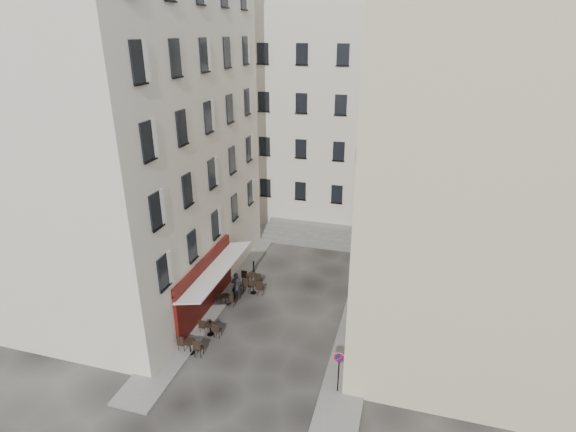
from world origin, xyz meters
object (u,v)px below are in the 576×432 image
(no_parking_sign, at_px, (339,365))
(bistro_table_a, at_px, (190,345))
(pedestrian, at_px, (236,286))
(bistro_table_b, at_px, (210,328))

(no_parking_sign, height_order, bistro_table_a, no_parking_sign)
(bistro_table_a, bearing_deg, pedestrian, 86.30)
(no_parking_sign, xyz_separation_m, bistro_table_b, (-7.49, 2.34, -1.16))
(bistro_table_a, height_order, bistro_table_b, bistro_table_a)
(bistro_table_a, bearing_deg, bistro_table_b, 78.90)
(pedestrian, bearing_deg, bistro_table_b, 69.97)
(bistro_table_a, height_order, pedestrian, pedestrian)
(no_parking_sign, relative_size, bistro_table_b, 1.79)
(no_parking_sign, relative_size, pedestrian, 1.26)
(no_parking_sign, height_order, pedestrian, no_parking_sign)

